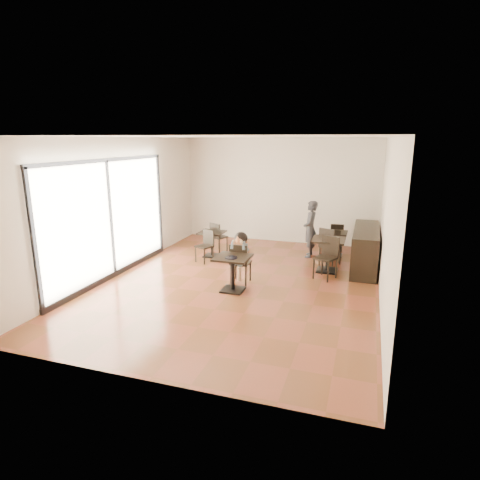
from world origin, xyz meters
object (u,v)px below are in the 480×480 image
at_px(cafe_table_back, 335,244).
at_px(chair_mid_a, 330,246).
at_px(child_table, 233,274).
at_px(cafe_table_left, 212,244).
at_px(chair_mid_b, 326,258).
at_px(chair_left_b, 204,247).
at_px(chair_back_a, 337,237).
at_px(chair_back_b, 333,246).
at_px(adult_patron, 310,229).
at_px(chair_left_a, 219,237).
at_px(child_chair, 241,263).
at_px(cafe_table_mid, 328,255).
at_px(child, 241,258).

bearing_deg(cafe_table_back, chair_mid_a, -92.78).
relative_size(child_table, cafe_table_left, 1.09).
distance_m(chair_mid_b, chair_left_b, 3.18).
bearing_deg(cafe_table_left, chair_mid_a, 3.92).
relative_size(chair_back_a, chair_back_b, 1.00).
bearing_deg(cafe_table_left, chair_back_b, 9.98).
bearing_deg(cafe_table_back, chair_mid_b, -91.25).
height_order(cafe_table_back, chair_mid_a, chair_mid_a).
distance_m(cafe_table_back, chair_mid_a, 0.91).
relative_size(adult_patron, chair_back_a, 1.90).
height_order(cafe_table_left, chair_left_a, chair_left_a).
bearing_deg(child_chair, chair_mid_a, -132.47).
distance_m(child_table, chair_back_a, 4.34).
height_order(cafe_table_mid, chair_back_b, cafe_table_mid).
distance_m(cafe_table_mid, chair_back_b, 0.90).
height_order(chair_mid_a, chair_left_b, chair_mid_a).
distance_m(child_chair, chair_back_a, 3.85).
distance_m(chair_mid_a, chair_back_a, 1.45).
distance_m(cafe_table_back, chair_back_a, 0.55).
bearing_deg(chair_mid_b, cafe_table_left, -171.51).
xyz_separation_m(chair_mid_b, chair_left_b, (-3.16, 0.33, -0.07)).
relative_size(child, chair_mid_a, 1.18).
bearing_deg(chair_left_a, child_table, 138.83).
xyz_separation_m(adult_patron, cafe_table_mid, (0.61, -1.15, -0.36)).
bearing_deg(child_table, chair_mid_a, 54.49).
bearing_deg(chair_back_a, chair_mid_b, 83.79).
height_order(cafe_table_back, chair_mid_b, chair_mid_b).
relative_size(child_table, cafe_table_mid, 0.93).
xyz_separation_m(cafe_table_mid, chair_back_b, (0.04, 0.90, -0.00)).
bearing_deg(child_table, cafe_table_left, 121.26).
height_order(cafe_table_mid, chair_left_b, chair_left_b).
distance_m(child_table, child_chair, 0.56).
relative_size(cafe_table_mid, chair_back_a, 1.01).
xyz_separation_m(child, chair_left_a, (-1.38, 2.28, -0.16)).
height_order(cafe_table_left, chair_mid_a, chair_mid_a).
height_order(chair_left_b, chair_back_b, chair_left_b).
bearing_deg(chair_left_a, chair_mid_a, -163.24).
relative_size(child, adult_patron, 0.75).
xyz_separation_m(chair_mid_b, chair_left_a, (-3.16, 1.43, -0.07)).
relative_size(child_chair, cafe_table_mid, 1.12).
xyz_separation_m(chair_mid_a, chair_mid_b, (0.00, -1.10, 0.00)).
xyz_separation_m(child_chair, chair_back_a, (1.82, 3.39, -0.05)).
bearing_deg(child_table, chair_back_a, 65.17).
bearing_deg(child_chair, chair_mid_b, -154.60).
bearing_deg(chair_mid_a, chair_back_b, -73.05).
relative_size(chair_mid_a, chair_mid_b, 1.00).
distance_m(cafe_table_mid, chair_back_a, 2.00).
bearing_deg(child_chair, cafe_table_left, -51.34).
distance_m(child_table, adult_patron, 3.33).
bearing_deg(cafe_table_back, adult_patron, -155.22).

